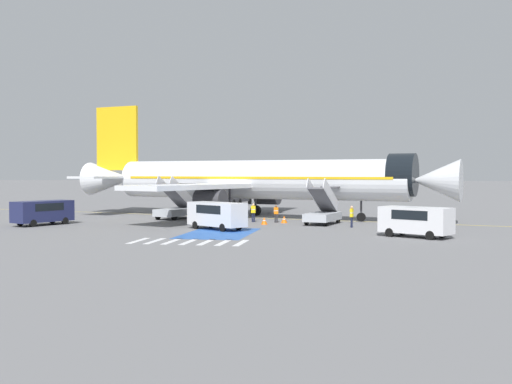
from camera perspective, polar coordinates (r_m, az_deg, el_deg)
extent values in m
plane|color=slate|center=(62.22, 0.65, -2.45)|extent=(600.00, 600.00, 0.00)
cube|color=gold|center=(61.78, 0.10, -2.48)|extent=(73.10, 18.24, 0.01)
cube|color=#2856A8|center=(46.24, -3.53, -3.94)|extent=(5.03, 8.96, 0.01)
cube|color=silver|center=(41.87, -11.15, -4.57)|extent=(0.44, 3.60, 0.01)
cube|color=silver|center=(41.44, -9.60, -4.63)|extent=(0.44, 3.60, 0.01)
cube|color=silver|center=(41.04, -8.03, -4.68)|extent=(0.44, 3.60, 0.01)
cube|color=silver|center=(40.68, -6.42, -4.73)|extent=(0.44, 3.60, 0.01)
cube|color=silver|center=(40.34, -4.79, -4.78)|extent=(0.44, 3.60, 0.01)
cube|color=silver|center=(40.04, -3.12, -4.83)|extent=(0.44, 3.60, 0.01)
cube|color=silver|center=(39.77, -1.44, -4.87)|extent=(0.44, 3.60, 0.01)
cylinder|color=silver|center=(61.61, 0.10, 1.19)|extent=(31.29, 11.36, 3.99)
cone|color=silver|center=(56.62, 16.75, 1.06)|extent=(5.19, 4.84, 3.91)
cone|color=silver|center=(71.35, -13.64, 1.23)|extent=(6.72, 5.15, 3.83)
cylinder|color=black|center=(57.10, 13.78, 1.59)|extent=(3.29, 4.48, 4.03)
cube|color=#EAB214|center=(61.61, 0.10, 1.38)|extent=(28.88, 10.84, 0.24)
cube|color=silver|center=(70.09, 0.52, 0.78)|extent=(6.30, 15.45, 0.44)
cylinder|color=#38383D|center=(68.58, 1.13, -0.32)|extent=(3.13, 2.67, 2.08)
cube|color=silver|center=(56.00, -6.09, 0.51)|extent=(10.04, 15.74, 0.44)
cylinder|color=#38383D|center=(56.36, -4.37, -0.79)|extent=(3.13, 2.67, 2.08)
cube|color=#EAB214|center=(70.90, -13.10, 4.98)|extent=(5.50, 1.69, 7.29)
cube|color=silver|center=(73.48, -10.90, 1.42)|extent=(5.01, 7.05, 0.24)
cube|color=silver|center=(67.46, -14.63, 1.36)|extent=(5.01, 7.05, 0.24)
cylinder|color=#38383D|center=(58.01, 9.99, -0.82)|extent=(0.20, 0.20, 3.14)
cylinder|color=black|center=(58.10, 9.98, -2.37)|extent=(0.88, 0.47, 0.84)
cylinder|color=#38383D|center=(65.13, -0.04, -0.54)|extent=(0.24, 0.24, 2.81)
cylinder|color=black|center=(65.21, -0.04, -1.77)|extent=(1.21, 0.85, 1.10)
cylinder|color=#38383D|center=(59.57, -2.51, -0.76)|extent=(0.24, 0.24, 2.81)
cylinder|color=black|center=(59.65, -2.51, -2.11)|extent=(1.21, 0.85, 1.10)
cube|color=#ADB2BA|center=(54.34, 6.37, -2.35)|extent=(3.29, 5.19, 0.70)
cylinder|color=black|center=(56.25, 5.99, -2.56)|extent=(0.38, 0.73, 0.70)
cylinder|color=black|center=(55.69, 7.82, -2.61)|extent=(0.38, 0.73, 0.70)
cylinder|color=black|center=(53.09, 4.84, -2.82)|extent=(0.38, 0.73, 0.70)
cylinder|color=black|center=(52.49, 6.77, -2.88)|extent=(0.38, 0.73, 0.70)
cube|color=#4C4C51|center=(54.25, 6.37, -0.78)|extent=(2.39, 4.38, 2.41)
cube|color=#4C4C51|center=(56.39, 7.10, 0.47)|extent=(1.87, 1.46, 0.12)
cube|color=silver|center=(54.48, 5.61, -0.27)|extent=(1.15, 4.42, 3.10)
cube|color=silver|center=(54.00, 7.15, -0.29)|extent=(1.15, 4.42, 3.10)
cube|color=#ADB2BA|center=(61.03, -7.72, -1.89)|extent=(3.29, 5.19, 0.70)
cylinder|color=black|center=(62.97, -7.62, -2.10)|extent=(0.38, 0.73, 0.70)
cylinder|color=black|center=(61.99, -6.16, -2.15)|extent=(0.38, 0.73, 0.70)
cylinder|color=black|center=(60.16, -9.32, -2.29)|extent=(0.38, 0.73, 0.70)
cylinder|color=black|center=(59.14, -7.82, -2.35)|extent=(0.38, 0.73, 0.70)
cube|color=#4C4C51|center=(60.95, -7.72, -0.41)|extent=(2.39, 4.38, 2.59)
cube|color=#4C4C51|center=(62.85, -6.62, 0.78)|extent=(1.87, 1.46, 0.12)
cube|color=silver|center=(61.34, -8.33, 0.04)|extent=(1.15, 4.45, 3.27)
cube|color=silver|center=(60.52, -7.11, 0.02)|extent=(1.15, 4.45, 3.27)
cube|color=#38383D|center=(85.74, -2.21, -0.76)|extent=(3.69, 9.11, 0.60)
cube|color=silver|center=(89.78, -1.23, -0.32)|extent=(2.62, 2.28, 1.60)
cube|color=black|center=(90.69, -1.02, -0.10)|extent=(1.99, 0.31, 0.70)
cylinder|color=#B7BCC4|center=(85.32, -2.30, 0.23)|extent=(3.20, 6.37, 2.39)
cylinder|color=gold|center=(85.32, -2.30, 0.23)|extent=(2.46, 0.68, 2.44)
cylinder|color=black|center=(89.85, -2.03, -0.83)|extent=(0.41, 0.99, 0.96)
cylinder|color=black|center=(89.04, -0.60, -0.85)|extent=(0.41, 0.99, 0.96)
cylinder|color=black|center=(85.73, -3.07, -0.96)|extent=(0.41, 0.99, 0.96)
cylinder|color=black|center=(84.88, -1.58, -0.99)|extent=(0.41, 0.99, 0.96)
cylinder|color=black|center=(83.45, -3.69, -1.04)|extent=(0.41, 0.99, 0.96)
cylinder|color=black|center=(82.58, -2.16, -1.06)|extent=(0.41, 0.99, 0.96)
cube|color=#1E234C|center=(56.48, -19.64, -1.73)|extent=(4.01, 5.65, 1.84)
cube|color=black|center=(56.46, -19.64, -1.32)|extent=(3.06, 3.49, 0.66)
cylinder|color=black|center=(54.85, -20.47, -2.81)|extent=(0.45, 0.67, 0.64)
cylinder|color=black|center=(56.38, -21.53, -2.70)|extent=(0.45, 0.67, 0.64)
cylinder|color=black|center=(56.77, -17.74, -2.63)|extent=(0.45, 0.67, 0.64)
cylinder|color=black|center=(58.25, -18.83, -2.53)|extent=(0.45, 0.67, 0.64)
cube|color=silver|center=(49.15, -3.76, -2.11)|extent=(5.53, 4.56, 1.91)
cube|color=black|center=(49.13, -3.76, -1.62)|extent=(3.53, 3.23, 0.69)
cylinder|color=black|center=(48.58, -1.68, -3.28)|extent=(0.64, 0.52, 0.64)
cylinder|color=black|center=(47.41, -3.18, -3.41)|extent=(0.64, 0.52, 0.64)
cylinder|color=black|center=(51.05, -4.29, -3.04)|extent=(0.64, 0.52, 0.64)
cylinder|color=black|center=(49.94, -5.77, -3.15)|extent=(0.64, 0.52, 0.64)
cube|color=silver|center=(44.67, 14.97, -2.59)|extent=(5.41, 4.36, 1.86)
cube|color=black|center=(44.64, 14.98, -2.07)|extent=(3.46, 3.23, 0.67)
cylinder|color=black|center=(44.61, 12.61, -3.78)|extent=(0.65, 0.50, 0.64)
cylinder|color=black|center=(46.30, 13.75, -3.58)|extent=(0.65, 0.50, 0.64)
cylinder|color=black|center=(43.21, 16.27, -3.99)|extent=(0.65, 0.50, 0.64)
cylinder|color=black|center=(44.96, 17.30, -3.77)|extent=(0.65, 0.50, 0.64)
cylinder|color=#191E38|center=(56.60, -0.17, -2.44)|extent=(0.14, 0.14, 0.86)
cylinder|color=#191E38|center=(56.62, -0.34, -2.44)|extent=(0.14, 0.14, 0.86)
cube|color=yellow|center=(56.56, -0.26, -1.67)|extent=(0.43, 0.24, 0.68)
cube|color=silver|center=(56.56, -0.26, -1.67)|extent=(0.44, 0.25, 0.06)
sphere|color=beige|center=(56.53, -0.26, -1.21)|extent=(0.23, 0.23, 0.23)
cylinder|color=#191E38|center=(51.64, 9.12, -2.86)|extent=(0.14, 0.14, 0.90)
cylinder|color=#191E38|center=(51.48, 9.07, -2.87)|extent=(0.14, 0.14, 0.90)
cube|color=yellow|center=(51.50, 9.10, -1.97)|extent=(0.31, 0.46, 0.71)
cube|color=silver|center=(51.50, 9.10, -1.97)|extent=(0.32, 0.47, 0.06)
sphere|color=tan|center=(51.47, 9.10, -1.44)|extent=(0.24, 0.24, 0.24)
cylinder|color=#2D2D33|center=(55.95, 2.01, -2.52)|extent=(0.14, 0.14, 0.80)
cylinder|color=#2D2D33|center=(55.96, 1.84, -2.52)|extent=(0.14, 0.14, 0.80)
cube|color=orange|center=(55.90, 1.93, -1.79)|extent=(0.44, 0.27, 0.63)
cube|color=silver|center=(55.90, 1.93, -1.79)|extent=(0.45, 0.28, 0.06)
sphere|color=brown|center=(55.88, 1.93, -1.36)|extent=(0.22, 0.22, 0.22)
cone|color=orange|center=(55.60, 2.70, -2.62)|extent=(0.60, 0.60, 0.67)
cylinder|color=white|center=(55.60, 2.70, -2.59)|extent=(0.33, 0.33, 0.08)
cone|color=orange|center=(56.84, 12.95, -2.56)|extent=(0.61, 0.61, 0.68)
cylinder|color=white|center=(56.84, 12.95, -2.53)|extent=(0.34, 0.34, 0.08)
cone|color=orange|center=(53.89, 0.79, -2.76)|extent=(0.60, 0.60, 0.67)
cylinder|color=white|center=(53.89, 0.79, -2.73)|extent=(0.33, 0.33, 0.08)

